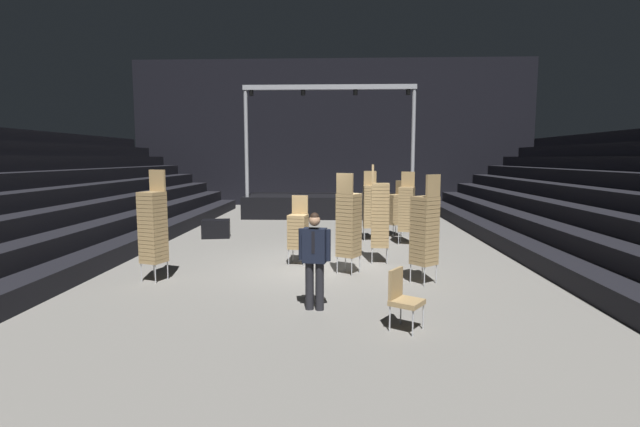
% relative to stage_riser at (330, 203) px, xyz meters
% --- Properties ---
extents(ground_plane, '(22.00, 30.00, 0.10)m').
position_rel_stage_riser_xyz_m(ground_plane, '(0.00, -10.02, -0.63)').
color(ground_plane, slate).
extents(arena_end_wall, '(22.00, 0.30, 8.00)m').
position_rel_stage_riser_xyz_m(arena_end_wall, '(0.00, 4.98, 3.42)').
color(arena_end_wall, black).
rests_on(arena_end_wall, ground_plane).
extents(bleacher_bank_left, '(6.00, 24.00, 3.60)m').
position_rel_stage_riser_xyz_m(bleacher_bank_left, '(-8.00, -9.02, 1.22)').
color(bleacher_bank_left, black).
rests_on(bleacher_bank_left, ground_plane).
extents(bleacher_bank_right, '(6.00, 24.00, 3.60)m').
position_rel_stage_riser_xyz_m(bleacher_bank_right, '(8.00, -9.02, 1.22)').
color(bleacher_bank_right, black).
rests_on(bleacher_bank_right, ground_plane).
extents(stage_riser, '(7.56, 3.16, 5.67)m').
position_rel_stage_riser_xyz_m(stage_riser, '(0.00, 0.00, 0.00)').
color(stage_riser, black).
rests_on(stage_riser, ground_plane).
extents(man_with_tie, '(0.57, 0.29, 1.71)m').
position_rel_stage_riser_xyz_m(man_with_tie, '(0.01, -13.44, 0.39)').
color(man_with_tie, black).
rests_on(man_with_tie, ground_plane).
extents(chair_stack_front_left, '(0.45, 0.45, 2.22)m').
position_rel_stage_riser_xyz_m(chair_stack_front_left, '(1.44, -6.29, 0.53)').
color(chair_stack_front_left, '#B2B5BA').
rests_on(chair_stack_front_left, ground_plane).
extents(chair_stack_front_right, '(0.46, 0.46, 2.48)m').
position_rel_stage_riser_xyz_m(chair_stack_front_right, '(1.46, -9.61, 0.66)').
color(chair_stack_front_right, '#B2B5BA').
rests_on(chair_stack_front_right, ground_plane).
extents(chair_stack_mid_left, '(0.55, 0.55, 2.22)m').
position_rel_stage_riser_xyz_m(chair_stack_mid_left, '(2.50, -6.99, 0.53)').
color(chair_stack_mid_left, '#B2B5BA').
rests_on(chair_stack_mid_left, ground_plane).
extents(chair_stack_mid_right, '(0.62, 0.62, 2.31)m').
position_rel_stage_riser_xyz_m(chair_stack_mid_right, '(2.23, -11.57, 0.58)').
color(chair_stack_mid_right, '#B2B5BA').
rests_on(chair_stack_mid_right, ground_plane).
extents(chair_stack_mid_centre, '(0.51, 0.51, 1.71)m').
position_rel_stage_riser_xyz_m(chair_stack_mid_centre, '(-0.58, -9.90, 0.28)').
color(chair_stack_mid_centre, '#B2B5BA').
rests_on(chair_stack_mid_centre, ground_plane).
extents(chair_stack_rear_left, '(0.57, 0.57, 2.39)m').
position_rel_stage_riser_xyz_m(chair_stack_rear_left, '(-3.55, -11.61, 0.62)').
color(chair_stack_rear_left, '#B2B5BA').
rests_on(chair_stack_rear_left, ground_plane).
extents(chair_stack_rear_right, '(0.60, 0.60, 1.88)m').
position_rel_stage_riser_xyz_m(chair_stack_rear_right, '(2.32, -5.55, 0.37)').
color(chair_stack_rear_right, '#B2B5BA').
rests_on(chair_stack_rear_right, ground_plane).
extents(chair_stack_rear_centre, '(0.60, 0.60, 2.31)m').
position_rel_stage_riser_xyz_m(chair_stack_rear_centre, '(0.65, -10.80, 0.58)').
color(chair_stack_rear_centre, '#B2B5BA').
rests_on(chair_stack_rear_centre, ground_plane).
extents(equipment_road_case, '(0.99, 0.75, 0.60)m').
position_rel_stage_riser_xyz_m(equipment_road_case, '(-3.65, -6.11, -0.28)').
color(equipment_road_case, black).
rests_on(equipment_road_case, ground_plane).
extents(loose_chair_near_man, '(0.61, 0.61, 0.95)m').
position_rel_stage_riser_xyz_m(loose_chair_near_man, '(1.42, -14.34, -0.04)').
color(loose_chair_near_man, '#B2B5BA').
rests_on(loose_chair_near_man, ground_plane).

